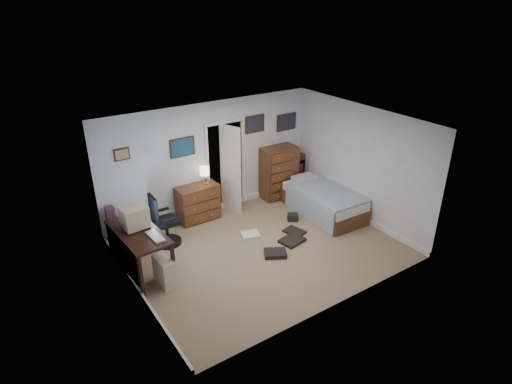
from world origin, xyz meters
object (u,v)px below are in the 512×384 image
computer_desk (133,243)px  office_chair (164,226)px  bed (323,201)px  low_dresser (198,203)px  tall_dresser (278,172)px

computer_desk → office_chair: office_chair is taller
computer_desk → bed: size_ratio=0.75×
computer_desk → bed: (4.28, -0.12, -0.34)m
office_chair → bed: 3.57m
low_dresser → tall_dresser: (2.15, -0.02, 0.23)m
tall_dresser → low_dresser: bearing=-177.0°
computer_desk → bed: 4.30m
low_dresser → bed: bearing=-29.8°
office_chair → bed: bearing=-9.7°
office_chair → tall_dresser: bearing=12.0°
computer_desk → low_dresser: 2.19m
office_chair → computer_desk: bearing=-138.8°
computer_desk → tall_dresser: (3.97, 1.16, -0.01)m
low_dresser → bed: low_dresser is taller
low_dresser → bed: size_ratio=0.46×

